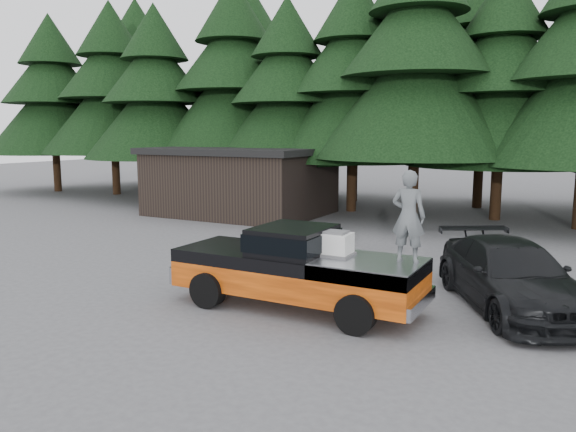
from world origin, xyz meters
The scene contains 8 objects.
ground centered at (0.00, 0.00, 0.00)m, with size 120.00×120.00×0.00m, color #515153.
pickup_truck centered at (0.44, -0.14, 0.67)m, with size 6.00×2.04×1.33m, color orange, non-canonical shape.
truck_cab centered at (0.34, -0.14, 1.62)m, with size 1.66×1.90×0.59m, color black.
air_compressor centered at (1.35, -0.04, 1.58)m, with size 0.72×0.59×0.49m, color silver.
man_on_bed centered at (2.96, 0.13, 2.32)m, with size 0.72×0.47×1.97m, color #575C5E.
parked_car centered at (4.84, 2.19, 0.78)m, with size 2.20×5.41×1.57m, color black.
utility_building centered at (-9.00, 12.00, 1.67)m, with size 8.40×6.40×3.30m.
treeline centered at (0.42, 17.20, 7.72)m, with size 60.15×16.05×17.50m.
Camera 1 is at (6.29, -11.41, 4.10)m, focal length 35.00 mm.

